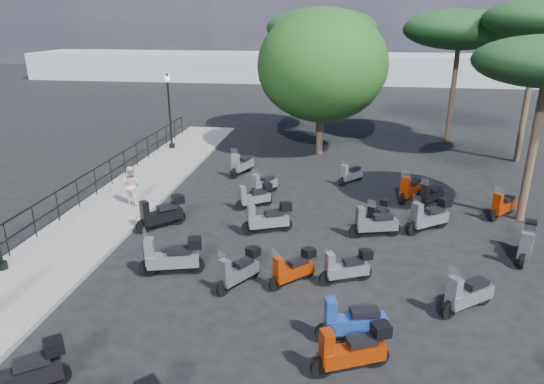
# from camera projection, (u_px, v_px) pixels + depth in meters

# --- Properties ---
(ground) EXTENTS (120.00, 120.00, 0.00)m
(ground) POSITION_uv_depth(u_px,v_px,m) (267.00, 269.00, 14.22)
(ground) COLOR black
(ground) RESTS_ON ground
(sidewalk) EXTENTS (3.00, 30.00, 0.15)m
(sidewalk) POSITION_uv_depth(u_px,v_px,m) (106.00, 215.00, 17.88)
(sidewalk) COLOR #62605D
(sidewalk) RESTS_ON ground
(railing) EXTENTS (0.04, 26.04, 1.10)m
(railing) POSITION_uv_depth(u_px,v_px,m) (67.00, 195.00, 17.59)
(railing) COLOR black
(railing) RESTS_ON sidewalk
(lamp_post_2) EXTENTS (0.60, 1.13, 4.03)m
(lamp_post_2) POSITION_uv_depth(u_px,v_px,m) (169.00, 106.00, 26.08)
(lamp_post_2) COLOR black
(lamp_post_2) RESTS_ON sidewalk
(pedestrian_far) EXTENTS (0.84, 0.72, 1.50)m
(pedestrian_far) POSITION_uv_depth(u_px,v_px,m) (131.00, 185.00, 18.57)
(pedestrian_far) COLOR beige
(pedestrian_far) RESTS_ON sidewalk
(scooter_0) EXTENTS (1.53, 1.24, 1.44)m
(scooter_0) POSITION_uv_depth(u_px,v_px,m) (21.00, 374.00, 9.26)
(scooter_0) COLOR black
(scooter_0) RESTS_ON ground
(scooter_2) EXTENTS (1.34, 0.87, 1.19)m
(scooter_2) POSITION_uv_depth(u_px,v_px,m) (163.00, 259.00, 13.95)
(scooter_2) COLOR black
(scooter_2) RESTS_ON ground
(scooter_3) EXTENTS (1.83, 0.78, 1.49)m
(scooter_3) POSITION_uv_depth(u_px,v_px,m) (172.00, 257.00, 13.72)
(scooter_3) COLOR black
(scooter_3) RESTS_ON ground
(scooter_4) EXTENTS (1.42, 1.39, 1.44)m
(scooter_4) POSITION_uv_depth(u_px,v_px,m) (161.00, 214.00, 16.78)
(scooter_4) COLOR black
(scooter_4) RESTS_ON ground
(scooter_5) EXTENTS (0.87, 1.69, 1.41)m
(scooter_5) POSITION_uv_depth(u_px,v_px,m) (242.00, 165.00, 22.54)
(scooter_5) COLOR black
(scooter_5) RESTS_ON ground
(scooter_8) EXTENTS (1.01, 1.41, 1.27)m
(scooter_8) POSITION_uv_depth(u_px,v_px,m) (239.00, 271.00, 13.16)
(scooter_8) COLOR black
(scooter_8) RESTS_ON ground
(scooter_9) EXTENTS (1.21, 1.18, 1.23)m
(scooter_9) POSITION_uv_depth(u_px,v_px,m) (293.00, 269.00, 13.27)
(scooter_9) COLOR black
(scooter_9) RESTS_ON ground
(scooter_10) EXTENTS (1.34, 1.02, 1.23)m
(scooter_10) POSITION_uv_depth(u_px,v_px,m) (255.00, 197.00, 18.62)
(scooter_10) COLOR black
(scooter_10) RESTS_ON ground
(scooter_11) EXTENTS (1.01, 1.34, 1.26)m
(scooter_11) POSITION_uv_depth(u_px,v_px,m) (264.00, 185.00, 20.03)
(scooter_11) COLOR black
(scooter_11) RESTS_ON ground
(scooter_13) EXTENTS (1.65, 0.93, 1.39)m
(scooter_13) POSITION_uv_depth(u_px,v_px,m) (352.00, 351.00, 9.94)
(scooter_13) COLOR black
(scooter_13) RESTS_ON ground
(scooter_14) EXTENTS (1.47, 0.82, 1.24)m
(scooter_14) POSITION_uv_depth(u_px,v_px,m) (347.00, 268.00, 13.34)
(scooter_14) COLOR black
(scooter_14) RESTS_ON ground
(scooter_15) EXTENTS (1.73, 0.73, 1.41)m
(scooter_15) POSITION_uv_depth(u_px,v_px,m) (374.00, 224.00, 16.13)
(scooter_15) COLOR black
(scooter_15) RESTS_ON ground
(scooter_16) EXTENTS (1.68, 0.91, 1.41)m
(scooter_16) POSITION_uv_depth(u_px,v_px,m) (268.00, 219.00, 16.41)
(scooter_16) COLOR black
(scooter_16) RESTS_ON ground
(scooter_17) EXTENTS (1.07, 1.20, 1.21)m
(scooter_17) POSITION_uv_depth(u_px,v_px,m) (351.00, 175.00, 21.38)
(scooter_17) COLOR black
(scooter_17) RESTS_ON ground
(scooter_19) EXTENTS (1.75, 0.72, 1.42)m
(scooter_19) POSITION_uv_depth(u_px,v_px,m) (352.00, 322.00, 10.92)
(scooter_19) COLOR black
(scooter_19) RESTS_ON ground
(scooter_20) EXTENTS (1.48, 1.16, 1.41)m
(scooter_20) POSITION_uv_depth(u_px,v_px,m) (467.00, 295.00, 12.01)
(scooter_20) COLOR black
(scooter_20) RESTS_ON ground
(scooter_21) EXTENTS (0.89, 1.34, 1.18)m
(scooter_21) POSITION_uv_depth(u_px,v_px,m) (378.00, 215.00, 16.92)
(scooter_21) COLOR black
(scooter_21) RESTS_ON ground
(scooter_22) EXTENTS (1.06, 1.56, 1.41)m
(scooter_22) POSITION_uv_depth(u_px,v_px,m) (410.00, 189.00, 19.37)
(scooter_22) COLOR black
(scooter_22) RESTS_ON ground
(scooter_23) EXTENTS (1.09, 1.16, 1.19)m
(scooter_23) POSITION_uv_depth(u_px,v_px,m) (431.00, 195.00, 18.92)
(scooter_23) COLOR black
(scooter_23) RESTS_ON ground
(scooter_27) EXTENTS (0.91, 1.64, 1.38)m
(scooter_27) POSITION_uv_depth(u_px,v_px,m) (526.00, 244.00, 14.62)
(scooter_27) COLOR black
(scooter_27) RESTS_ON ground
(scooter_28) EXTENTS (1.58, 1.22, 1.46)m
(scooter_28) POSITION_uv_depth(u_px,v_px,m) (429.00, 217.00, 16.54)
(scooter_28) COLOR black
(scooter_28) RESTS_ON ground
(scooter_29) EXTENTS (1.20, 1.29, 1.32)m
(scooter_29) POSITION_uv_depth(u_px,v_px,m) (503.00, 206.00, 17.72)
(scooter_29) COLOR black
(scooter_29) RESTS_ON ground
(broadleaf_tree) EXTENTS (6.71, 6.71, 7.48)m
(broadleaf_tree) POSITION_uv_depth(u_px,v_px,m) (322.00, 66.00, 24.72)
(broadleaf_tree) COLOR #38281E
(broadleaf_tree) RESTS_ON ground
(pine_0) EXTENTS (6.20, 6.20, 7.42)m
(pine_0) POSITION_uv_depth(u_px,v_px,m) (461.00, 30.00, 26.47)
(pine_0) COLOR #38281E
(pine_0) RESTS_ON ground
(pine_1) EXTENTS (5.30, 5.30, 7.82)m
(pine_1) POSITION_uv_depth(u_px,v_px,m) (541.00, 20.00, 22.49)
(pine_1) COLOR #38281E
(pine_1) RESTS_ON ground
(pine_2) EXTENTS (6.55, 6.55, 7.53)m
(pine_2) POSITION_uv_depth(u_px,v_px,m) (321.00, 28.00, 28.36)
(pine_2) COLOR #38281E
(pine_2) RESTS_ON ground
(distant_hills) EXTENTS (70.00, 8.00, 3.00)m
(distant_hills) POSITION_uv_depth(u_px,v_px,m) (328.00, 68.00, 55.57)
(distant_hills) COLOR gray
(distant_hills) RESTS_ON ground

